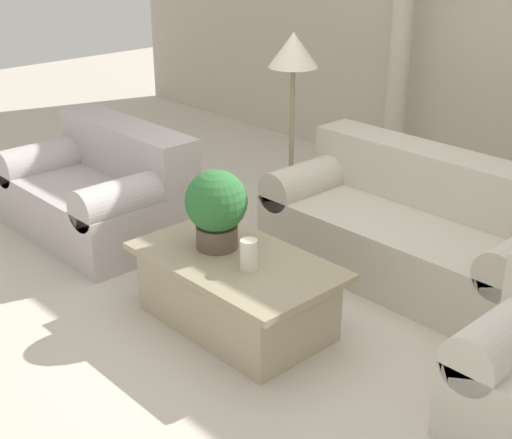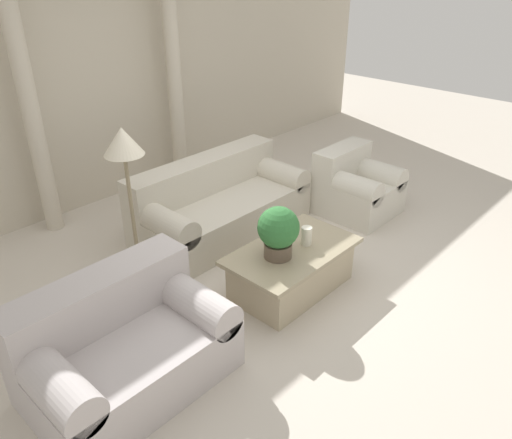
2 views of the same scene
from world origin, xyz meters
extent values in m
plane|color=beige|center=(0.00, 0.00, 0.00)|extent=(16.00, 16.00, 0.00)
cube|color=beige|center=(0.22, 0.90, 0.21)|extent=(1.94, 0.90, 0.41)
cube|color=beige|center=(0.22, 1.19, 0.60)|extent=(1.94, 0.32, 0.37)
cylinder|color=beige|center=(-0.61, 0.90, 0.46)|extent=(0.28, 0.90, 0.28)
cube|color=#BCB3B2|center=(-1.77, -0.23, 0.21)|extent=(1.38, 0.90, 0.41)
cube|color=#BCB3B2|center=(-1.77, 0.06, 0.60)|extent=(1.38, 0.32, 0.37)
cylinder|color=#BCB3B2|center=(-2.32, -0.23, 0.46)|extent=(0.28, 0.90, 0.28)
cylinder|color=#BCB3B2|center=(-1.22, -0.23, 0.46)|extent=(0.28, 0.90, 0.28)
cube|color=tan|center=(-0.10, -0.33, 0.19)|extent=(1.06, 0.62, 0.39)
cube|color=tan|center=(-0.10, -0.33, 0.41)|extent=(1.21, 0.71, 0.04)
cylinder|color=brown|center=(-0.28, -0.32, 0.50)|extent=(0.24, 0.24, 0.13)
sphere|color=#2D6B33|center=(-0.28, -0.32, 0.72)|extent=(0.36, 0.36, 0.36)
cylinder|color=silver|center=(0.05, -0.37, 0.51)|extent=(0.10, 0.10, 0.17)
cylinder|color=gray|center=(-0.89, 0.92, 0.01)|extent=(0.27, 0.27, 0.03)
cylinder|color=gray|center=(-0.89, 0.92, 0.62)|extent=(0.04, 0.04, 1.18)
cone|color=beige|center=(-0.89, 0.92, 1.33)|extent=(0.35, 0.35, 0.24)
cylinder|color=beige|center=(-1.02, 2.36, 1.26)|extent=(0.18, 0.18, 2.52)
camera|label=1|loc=(2.59, -2.70, 2.22)|focal=50.00mm
camera|label=2|loc=(-3.07, -2.67, 2.75)|focal=35.00mm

